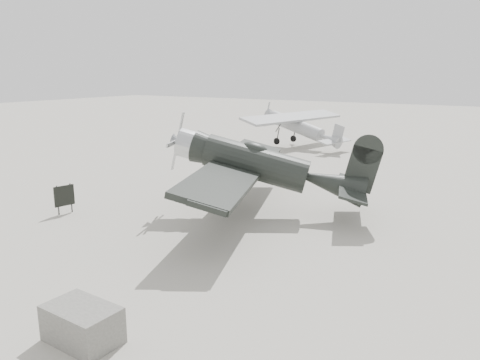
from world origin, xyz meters
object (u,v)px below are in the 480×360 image
at_px(sign_board, 64,196).
at_px(lowwing_monoplane, 265,167).
at_px(highwing_monoplane, 299,124).
at_px(equipment_block, 82,324).

bearing_deg(sign_board, lowwing_monoplane, 44.48).
distance_m(lowwing_monoplane, sign_board, 8.98).
bearing_deg(highwing_monoplane, lowwing_monoplane, -56.09).
height_order(lowwing_monoplane, sign_board, lowwing_monoplane).
height_order(highwing_monoplane, equipment_block, highwing_monoplane).
bearing_deg(equipment_block, highwing_monoplane, 104.62).
relative_size(lowwing_monoplane, sign_board, 9.39).
xyz_separation_m(equipment_block, sign_board, (-8.77, 6.56, 0.35)).
height_order(lowwing_monoplane, highwing_monoplane, lowwing_monoplane).
distance_m(lowwing_monoplane, equipment_block, 11.33).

